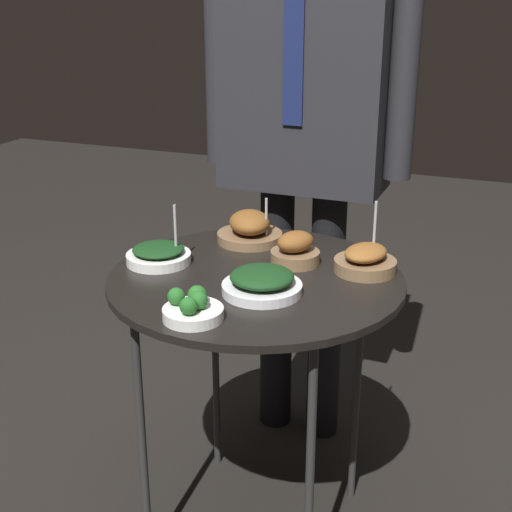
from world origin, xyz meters
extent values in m
cylinder|color=black|center=(0.00, 0.00, 0.72)|extent=(0.70, 0.70, 0.02)
cylinder|color=#2D2D2D|center=(0.21, -0.21, 0.36)|extent=(0.02, 0.02, 0.72)
cylinder|color=#2D2D2D|center=(-0.21, -0.21, 0.36)|extent=(0.02, 0.02, 0.72)
cylinder|color=#2D2D2D|center=(0.21, 0.21, 0.36)|extent=(0.02, 0.02, 0.72)
cylinder|color=#2D2D2D|center=(-0.21, 0.21, 0.36)|extent=(0.02, 0.02, 0.72)
cylinder|color=silver|center=(0.05, -0.09, 0.74)|extent=(0.18, 0.18, 0.02)
ellipsoid|color=#143816|center=(0.05, -0.09, 0.77)|extent=(0.14, 0.14, 0.04)
cylinder|color=brown|center=(0.23, 0.12, 0.75)|extent=(0.15, 0.15, 0.03)
ellipsoid|color=brown|center=(0.23, 0.12, 0.78)|extent=(0.12, 0.14, 0.04)
cylinder|color=#ADADB2|center=(0.24, 0.16, 0.82)|extent=(0.01, 0.01, 0.16)
cylinder|color=brown|center=(-0.10, 0.22, 0.75)|extent=(0.17, 0.17, 0.02)
ellipsoid|color=brown|center=(-0.10, 0.22, 0.79)|extent=(0.16, 0.18, 0.06)
cylinder|color=#ADADB2|center=(-0.06, 0.22, 0.80)|extent=(0.01, 0.01, 0.12)
cylinder|color=brown|center=(0.06, 0.11, 0.75)|extent=(0.12, 0.12, 0.03)
ellipsoid|color=brown|center=(0.06, 0.11, 0.79)|extent=(0.11, 0.12, 0.05)
cylinder|color=white|center=(-0.25, -0.01, 0.75)|extent=(0.16, 0.16, 0.02)
ellipsoid|color=#143816|center=(-0.25, -0.01, 0.77)|extent=(0.13, 0.13, 0.02)
cylinder|color=#ADADB2|center=(-0.21, 0.01, 0.81)|extent=(0.01, 0.01, 0.15)
cylinder|color=white|center=(-0.03, -0.26, 0.75)|extent=(0.13, 0.13, 0.02)
sphere|color=#236023|center=(-0.02, -0.26, 0.78)|extent=(0.04, 0.04, 0.04)
sphere|color=#236023|center=(-0.04, -0.24, 0.78)|extent=(0.04, 0.04, 0.04)
sphere|color=#236023|center=(-0.07, -0.26, 0.78)|extent=(0.04, 0.04, 0.04)
sphere|color=#236023|center=(-0.03, -0.29, 0.78)|extent=(0.04, 0.04, 0.04)
cylinder|color=black|center=(-0.12, 0.49, 0.41)|extent=(0.10, 0.10, 0.82)
cylinder|color=black|center=(0.04, 0.49, 0.41)|extent=(0.10, 0.10, 0.82)
cube|color=#28282D|center=(-0.04, 0.49, 1.13)|extent=(0.46, 0.22, 0.62)
cube|color=navy|center=(-0.04, 0.37, 1.21)|extent=(0.05, 0.01, 0.37)
cylinder|color=#28282D|center=(-0.31, 0.49, 1.16)|extent=(0.08, 0.08, 0.57)
cylinder|color=#28282D|center=(0.23, 0.49, 1.16)|extent=(0.08, 0.08, 0.57)
camera|label=1|loc=(0.57, -1.44, 1.38)|focal=50.00mm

